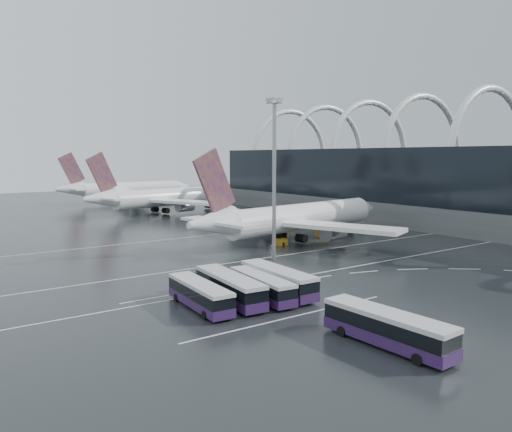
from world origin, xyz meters
TOP-DOWN VIEW (x-y plane):
  - ground at (0.00, 0.00)m, footprint 420.00×420.00m
  - terminal at (61.56, 19.84)m, footprint 42.00×160.00m
  - lane_marking_near at (0.00, -2.00)m, footprint 120.00×0.25m
  - lane_marking_mid at (0.00, 12.00)m, footprint 120.00×0.25m
  - lane_marking_far at (0.00, 40.00)m, footprint 120.00×0.25m
  - bus_bay_line_south at (-24.00, -16.00)m, footprint 28.00×0.25m
  - bus_bay_line_north at (-24.00, 0.00)m, footprint 28.00×0.25m
  - airliner_main at (8.25, 22.63)m, footprint 56.99×49.45m
  - airliner_gate_b at (7.92, 87.16)m, footprint 55.05×48.80m
  - airliner_gate_c at (11.86, 129.96)m, footprint 54.26×50.20m
  - bus_row_near_a at (-30.79, -7.21)m, footprint 3.62×12.70m
  - bus_row_near_b at (-26.51, -6.99)m, footprint 4.32×13.93m
  - bus_row_near_c at (-22.53, -8.22)m, footprint 4.01×12.57m
  - bus_row_near_d at (-19.39, -7.44)m, footprint 3.70×13.72m
  - bus_row_far_b at (-22.13, -27.86)m, footprint 3.68×13.73m
  - floodlight_mast at (-6.56, 10.22)m, footprint 2.11×2.11m
  - gse_cart_belly_a at (17.46, 24.14)m, footprint 2.44×1.44m
  - gse_cart_belly_b at (24.31, 31.73)m, footprint 2.26×1.33m
  - gse_cart_belly_c at (3.24, 20.57)m, footprint 2.37×1.40m
  - gse_cart_belly_d at (30.08, 23.12)m, footprint 2.11×1.25m
  - gse_cart_belly_e at (17.84, 36.52)m, footprint 2.46×1.45m

SIDE VIEW (x-z plane):
  - ground at x=0.00m, z-range 0.00..0.00m
  - lane_marking_near at x=0.00m, z-range 0.00..0.01m
  - lane_marking_mid at x=0.00m, z-range 0.00..0.01m
  - lane_marking_far at x=0.00m, z-range 0.00..0.01m
  - bus_bay_line_south at x=-24.00m, z-range 0.00..0.01m
  - bus_bay_line_north at x=-24.00m, z-range 0.00..0.01m
  - gse_cart_belly_d at x=30.08m, z-range 0.00..1.15m
  - gse_cart_belly_b at x=24.31m, z-range 0.00..1.23m
  - gse_cart_belly_c at x=3.24m, z-range 0.00..1.29m
  - gse_cart_belly_a at x=17.46m, z-range 0.00..1.33m
  - gse_cart_belly_e at x=17.84m, z-range 0.00..1.34m
  - bus_row_near_c at x=-22.53m, z-range 0.15..3.19m
  - bus_row_near_a at x=-30.79m, z-range 0.15..3.24m
  - bus_row_near_d at x=-19.39m, z-range 0.17..3.51m
  - bus_row_far_b at x=-22.13m, z-range 0.17..3.52m
  - bus_row_near_b at x=-26.51m, z-range 0.17..3.54m
  - airliner_gate_b at x=7.92m, z-range -4.79..14.38m
  - airliner_main at x=8.25m, z-range -4.82..14.50m
  - airliner_gate_c at x=11.86m, z-range -4.84..14.54m
  - terminal at x=61.56m, z-range -6.58..28.32m
  - floodlight_mast at x=-6.56m, z-range 3.55..31.09m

